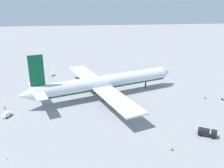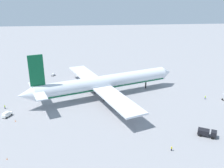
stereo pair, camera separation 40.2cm
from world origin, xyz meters
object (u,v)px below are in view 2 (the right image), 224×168
object	(u,v)px
airliner	(103,83)
traffic_cone_0	(76,71)
ground_worker_1	(205,97)
traffic_cone_1	(7,159)
ground_worker_2	(5,107)
ground_worker_0	(172,148)
baggage_cart_0	(53,75)
service_truck_3	(207,133)
traffic_cone_2	(15,121)
service_van	(7,114)

from	to	relation	value
airliner	traffic_cone_0	bearing A→B (deg)	107.75
ground_worker_1	traffic_cone_1	size ratio (longest dim) A/B	3.19
ground_worker_1	ground_worker_2	bearing A→B (deg)	179.94
traffic_cone_1	traffic_cone_0	bearing A→B (deg)	78.13
ground_worker_0	airliner	bearing A→B (deg)	110.92
baggage_cart_0	ground_worker_1	distance (m)	85.91
service_truck_3	baggage_cart_0	size ratio (longest dim) A/B	1.96
service_truck_3	baggage_cart_0	xyz separation A→B (m)	(-59.45, 73.65, -0.63)
ground_worker_1	traffic_cone_2	size ratio (longest dim) A/B	3.19
baggage_cart_0	traffic_cone_1	size ratio (longest dim) A/B	5.91
ground_worker_2	airliner	bearing A→B (deg)	12.16
baggage_cart_0	ground_worker_2	xyz separation A→B (m)	(-15.19, -43.68, 0.19)
service_truck_3	baggage_cart_0	world-z (taller)	service_truck_3
service_truck_3	traffic_cone_2	world-z (taller)	service_truck_3
baggage_cart_0	ground_worker_2	bearing A→B (deg)	-109.17
service_truck_3	traffic_cone_2	bearing A→B (deg)	164.91
airliner	service_truck_3	bearing A→B (deg)	-50.50
traffic_cone_1	traffic_cone_2	size ratio (longest dim) A/B	1.00
ground_worker_2	traffic_cone_0	distance (m)	59.02
service_truck_3	traffic_cone_1	size ratio (longest dim) A/B	11.55
ground_worker_2	ground_worker_0	bearing A→B (deg)	-31.40
ground_worker_1	service_truck_3	bearing A→B (deg)	-115.84
service_truck_3	ground_worker_1	distance (m)	33.20
service_truck_3	ground_worker_2	world-z (taller)	service_truck_3
service_van	traffic_cone_1	distance (m)	28.69
traffic_cone_1	service_van	bearing A→B (deg)	105.71
ground_worker_2	service_van	bearing A→B (deg)	-68.71
ground_worker_0	traffic_cone_0	world-z (taller)	ground_worker_0
service_truck_3	ground_worker_0	distance (m)	16.18
ground_worker_0	ground_worker_2	distance (m)	70.13
service_truck_3	traffic_cone_0	bearing A→B (deg)	119.34
service_truck_3	ground_worker_1	bearing A→B (deg)	64.16
service_van	traffic_cone_1	xyz separation A→B (m)	(7.77, -27.61, -0.76)
traffic_cone_0	traffic_cone_1	bearing A→B (deg)	-101.87
service_truck_3	ground_worker_2	bearing A→B (deg)	158.12
baggage_cart_0	ground_worker_1	bearing A→B (deg)	-30.63
service_van	baggage_cart_0	world-z (taller)	service_van
traffic_cone_0	traffic_cone_2	xyz separation A→B (m)	(-21.67, -63.27, 0.00)
ground_worker_0	ground_worker_2	bearing A→B (deg)	148.60
ground_worker_0	traffic_cone_2	distance (m)	58.22
traffic_cone_2	service_van	bearing A→B (deg)	134.51
airliner	baggage_cart_0	xyz separation A→B (m)	(-27.21, 34.55, -5.87)
ground_worker_0	traffic_cone_0	distance (m)	93.34
service_truck_3	service_van	world-z (taller)	service_truck_3
service_truck_3	ground_worker_1	size ratio (longest dim) A/B	3.62
service_van	ground_worker_1	size ratio (longest dim) A/B	2.54
service_truck_3	traffic_cone_0	world-z (taller)	service_truck_3
traffic_cone_0	service_truck_3	bearing A→B (deg)	-60.66
traffic_cone_1	service_truck_3	bearing A→B (deg)	4.52
airliner	traffic_cone_1	distance (m)	54.76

